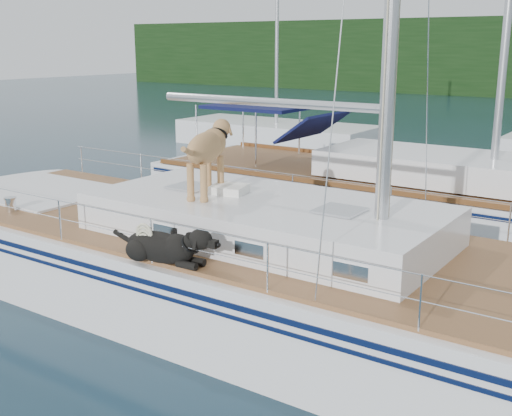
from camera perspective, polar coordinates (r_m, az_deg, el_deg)
The scene contains 4 objects.
ground at distance 10.28m, azimuth -2.96°, elevation -8.51°, with size 120.00×120.00×0.00m, color black.
main_sailboat at distance 9.97m, azimuth -2.63°, elevation -5.01°, with size 12.00×3.84×14.01m.
neighbor_sailboat at distance 14.85m, azimuth 11.51°, elevation 0.99°, with size 11.00×3.50×13.30m.
bg_boat_west at distance 25.78m, azimuth 1.81°, elevation 6.48°, with size 8.00×3.00×11.65m.
Camera 1 is at (5.79, -7.49, 4.00)m, focal length 45.00 mm.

